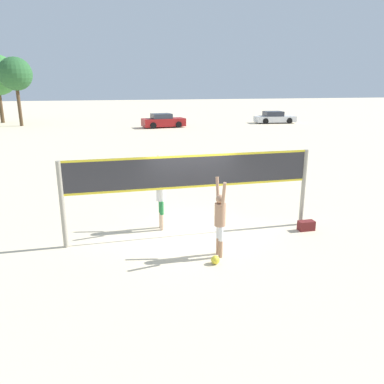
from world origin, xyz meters
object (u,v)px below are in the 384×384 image
object	(u,v)px
volleyball_net	(192,180)
player_blocker	(161,192)
tree_left_cluster	(15,74)
gear_bag	(306,226)
player_spiker	(220,217)
parked_car_mid	(163,121)
volleyball	(215,260)
parked_car_near	(274,118)

from	to	relation	value
volleyball_net	player_blocker	world-z (taller)	volleyball_net
player_blocker	tree_left_cluster	distance (m)	34.55
player_blocker	gear_bag	size ratio (longest dim) A/B	4.57
player_spiker	gear_bag	size ratio (longest dim) A/B	4.17
player_spiker	parked_car_mid	size ratio (longest dim) A/B	0.45
player_blocker	tree_left_cluster	xyz separation A→B (m)	(-9.61, 32.93, 4.10)
tree_left_cluster	gear_bag	bearing A→B (deg)	-67.88
volleyball	player_spiker	bearing A→B (deg)	60.60
parked_car_near	tree_left_cluster	world-z (taller)	tree_left_cluster
parked_car_near	tree_left_cluster	bearing A→B (deg)	178.08
parked_car_mid	volleyball_net	bearing A→B (deg)	-105.26
player_blocker	gear_bag	distance (m)	4.54
volleyball_net	parked_car_near	size ratio (longest dim) A/B	1.54
player_spiker	gear_bag	distance (m)	3.41
gear_bag	parked_car_near	distance (m)	33.38
player_blocker	parked_car_near	xyz separation A→B (m)	(17.99, 29.24, -0.59)
player_blocker	volleyball	world-z (taller)	player_blocker
player_spiker	parked_car_near	xyz separation A→B (m)	(16.85, 31.46, -0.47)
player_blocker	gear_bag	xyz separation A→B (m)	(4.26, -1.18, -1.04)
player_blocker	tree_left_cluster	size ratio (longest dim) A/B	0.32
player_spiker	volleyball	bearing A→B (deg)	150.60
volleyball_net	player_spiker	xyz separation A→B (m)	(0.35, -1.53, -0.60)
player_blocker	tree_left_cluster	world-z (taller)	tree_left_cluster
parked_car_mid	tree_left_cluster	world-z (taller)	tree_left_cluster
player_spiker	parked_car_mid	xyz separation A→B (m)	(3.70, 30.03, -0.43)
volleyball	parked_car_near	bearing A→B (deg)	61.81
player_blocker	volleyball	distance (m)	3.00
volleyball	player_blocker	bearing A→B (deg)	108.76
player_spiker	tree_left_cluster	size ratio (longest dim) A/B	0.29
player_spiker	gear_bag	bearing A→B (deg)	-71.58
player_spiker	gear_bag	world-z (taller)	player_spiker
player_spiker	player_blocker	world-z (taller)	player_blocker
volleyball_net	tree_left_cluster	distance (m)	35.38
volleyball	gear_bag	distance (m)	3.66
volleyball_net	parked_car_near	distance (m)	34.54
parked_car_mid	player_spiker	bearing A→B (deg)	-104.20
volleyball_net	volleyball	bearing A→B (deg)	-86.85
volleyball_net	gear_bag	xyz separation A→B (m)	(3.46, -0.49, -1.53)
player_blocker	parked_car_mid	world-z (taller)	player_blocker
volleyball_net	player_spiker	size ratio (longest dim) A/B	3.54
volleyball	parked_car_mid	world-z (taller)	parked_car_mid
parked_car_near	player_blocker	bearing A→B (deg)	-115.89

